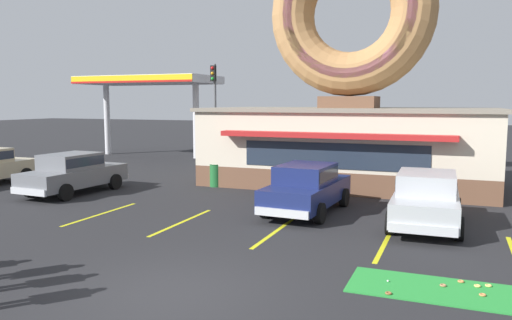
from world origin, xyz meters
TOP-DOWN VIEW (x-y plane):
  - ground_plane at (0.00, 0.00)m, footprint 160.00×160.00m
  - donut_shop_building at (0.52, 13.94)m, footprint 12.30×6.75m
  - putting_mat at (4.78, 2.03)m, footprint 3.53×1.49m
  - mini_donut_near_left at (5.61, 2.55)m, footprint 0.13×0.13m
  - mini_donut_near_right at (5.11, 2.59)m, footprint 0.13×0.13m
  - mini_donut_mid_left at (4.78, 2.23)m, footprint 0.13×0.13m
  - mini_donut_mid_centre at (5.48, 1.99)m, footprint 0.13×0.13m
  - mini_donut_mid_right at (3.84, 1.42)m, footprint 0.13×0.13m
  - mini_donut_far_left at (5.41, 2.45)m, footprint 0.13×0.13m
  - golf_ball at (3.75, 2.06)m, footprint 0.04×0.04m
  - car_navy at (0.43, 7.72)m, footprint 2.17×4.65m
  - car_grey at (-9.14, 7.61)m, footprint 2.13×4.63m
  - car_silver at (4.17, 7.24)m, footprint 2.06×4.60m
  - trash_bin at (-4.60, 11.19)m, footprint 0.57×0.57m
  - traffic_light_pole at (-8.18, 18.27)m, footprint 0.28×0.47m
  - gas_station_canopy at (-14.13, 20.49)m, footprint 9.00×4.46m
  - parking_stripe_far_left at (-5.68, 5.00)m, footprint 0.12×3.60m
  - parking_stripe_left at (-2.68, 5.00)m, footprint 0.12×3.60m
  - parking_stripe_mid_left at (0.32, 5.00)m, footprint 0.12×3.60m
  - parking_stripe_centre at (3.32, 5.00)m, footprint 0.12×3.60m

SIDE VIEW (x-z plane):
  - ground_plane at x=0.00m, z-range 0.00..0.00m
  - parking_stripe_far_left at x=-5.68m, z-range 0.00..0.01m
  - parking_stripe_left at x=-2.68m, z-range 0.00..0.01m
  - parking_stripe_mid_left at x=0.32m, z-range 0.00..0.01m
  - parking_stripe_centre at x=3.32m, z-range 0.00..0.01m
  - putting_mat at x=4.78m, z-range 0.00..0.03m
  - mini_donut_near_left at x=5.61m, z-range 0.03..0.07m
  - mini_donut_near_right at x=5.11m, z-range 0.03..0.07m
  - mini_donut_mid_left at x=4.78m, z-range 0.03..0.07m
  - mini_donut_mid_centre at x=5.48m, z-range 0.03..0.07m
  - mini_donut_mid_right at x=3.84m, z-range 0.03..0.07m
  - mini_donut_far_left at x=5.41m, z-range 0.03..0.07m
  - golf_ball at x=3.75m, z-range 0.03..0.07m
  - trash_bin at x=-4.60m, z-range 0.01..0.99m
  - car_navy at x=0.43m, z-range 0.07..1.67m
  - car_grey at x=-9.14m, z-range 0.07..1.67m
  - car_silver at x=4.17m, z-range 0.07..1.67m
  - traffic_light_pole at x=-8.18m, z-range 0.81..6.61m
  - donut_shop_building at x=0.52m, z-range -1.74..9.22m
  - gas_station_canopy at x=-14.13m, z-range 2.21..7.51m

